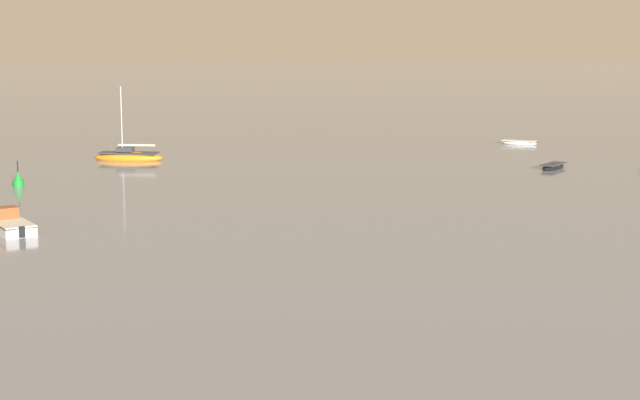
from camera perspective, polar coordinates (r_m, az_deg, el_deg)
rowboat_moored_0 at (r=100.08m, az=12.50°, el=1.78°), size 3.56×3.96×0.63m
motorboat_moored_1 at (r=71.12m, az=-16.58°, el=-1.29°), size 4.34×5.94×2.16m
rowboat_moored_2 at (r=119.95m, az=10.72°, el=3.06°), size 4.15×3.17×0.63m
sailboat_moored_2 at (r=105.69m, az=-10.32°, el=2.33°), size 7.05×3.35×7.60m
channel_buoy at (r=90.12m, az=-16.02°, el=1.00°), size 0.90×0.90×2.30m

